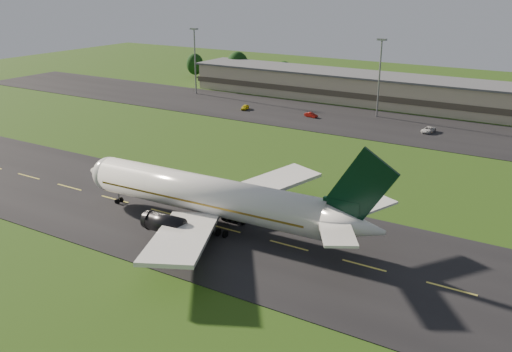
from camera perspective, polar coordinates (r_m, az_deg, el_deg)
The scene contains 11 objects.
ground at distance 90.83m, azimuth -9.01°, elevation -3.71°, with size 360.00×360.00×0.00m, color #234110.
taxiway at distance 90.81m, azimuth -9.01°, elevation -3.68°, with size 220.00×30.00×0.10m, color black.
apron at distance 149.92m, azimuth 9.10°, elevation 5.52°, with size 260.00×30.00×0.10m, color black.
airliner at distance 83.85m, azimuth -4.46°, elevation -2.07°, with size 51.29×42.15×15.57m.
terminal at distance 169.27m, azimuth 14.42°, elevation 8.09°, with size 145.00×16.00×8.40m.
light_mast_west at distance 181.91m, azimuth -6.14°, elevation 12.11°, with size 2.40×1.20×20.35m.
light_mast_centre at distance 153.10m, azimuth 12.29°, elevation 10.45°, with size 2.40×1.20×20.35m.
tree_line at distance 172.70m, azimuth 23.66°, elevation 7.73°, with size 194.29×10.31×11.12m.
service_vehicle_a at distance 160.21m, azimuth -1.11°, elevation 6.90°, with size 1.53×3.81×1.30m, color #CDBE0C.
service_vehicle_b at distance 151.90m, azimuth 5.53°, elevation 6.10°, with size 1.27×3.65×1.20m, color maroon.
service_vehicle_c at distance 142.12m, azimuth 16.85°, elevation 4.46°, with size 2.18×4.72×1.31m, color silver.
Camera 1 is at (55.41, -62.82, 35.11)m, focal length 40.00 mm.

